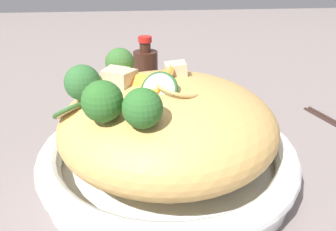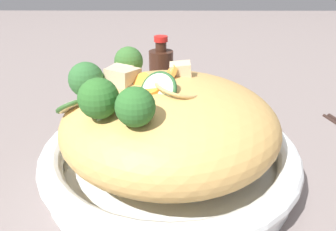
# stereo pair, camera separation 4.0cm
# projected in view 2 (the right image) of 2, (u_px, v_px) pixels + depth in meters

# --- Properties ---
(ground_plane) EXTENTS (3.00, 3.00, 0.00)m
(ground_plane) POSITION_uv_depth(u_px,v_px,m) (168.00, 172.00, 0.44)
(ground_plane) COLOR slate
(serving_bowl) EXTENTS (0.32, 0.32, 0.05)m
(serving_bowl) POSITION_uv_depth(u_px,v_px,m) (168.00, 156.00, 0.43)
(serving_bowl) COLOR white
(serving_bowl) RESTS_ON ground_plane
(noodle_heap) EXTENTS (0.27, 0.27, 0.12)m
(noodle_heap) POSITION_uv_depth(u_px,v_px,m) (168.00, 123.00, 0.41)
(noodle_heap) COLOR tan
(noodle_heap) RESTS_ON serving_bowl
(broccoli_florets) EXTENTS (0.22, 0.12, 0.06)m
(broccoli_florets) POSITION_uv_depth(u_px,v_px,m) (109.00, 84.00, 0.37)
(broccoli_florets) COLOR #99AC6E
(broccoli_florets) RESTS_ON serving_bowl
(carrot_coins) EXTENTS (0.12, 0.10, 0.04)m
(carrot_coins) POSITION_uv_depth(u_px,v_px,m) (131.00, 78.00, 0.42)
(carrot_coins) COLOR orange
(carrot_coins) RESTS_ON serving_bowl
(zucchini_slices) EXTENTS (0.06, 0.15, 0.06)m
(zucchini_slices) POSITION_uv_depth(u_px,v_px,m) (116.00, 97.00, 0.37)
(zucchini_slices) COLOR beige
(zucchini_slices) RESTS_ON serving_bowl
(chicken_chunks) EXTENTS (0.06, 0.11, 0.03)m
(chicken_chunks) POSITION_uv_depth(u_px,v_px,m) (135.00, 77.00, 0.40)
(chicken_chunks) COLOR #D2B88E
(chicken_chunks) RESTS_ON serving_bowl
(soy_sauce_bottle) EXTENTS (0.05, 0.05, 0.13)m
(soy_sauce_bottle) POSITION_uv_depth(u_px,v_px,m) (160.00, 75.00, 0.63)
(soy_sauce_bottle) COLOR #381E14
(soy_sauce_bottle) RESTS_ON ground_plane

